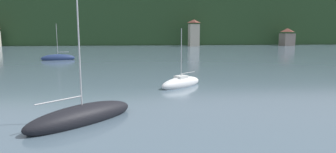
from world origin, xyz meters
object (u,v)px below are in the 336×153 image
Objects in this scene: shore_building_central at (287,37)px; sailboat_far_5 at (58,58)px; shore_building_westcentral at (194,33)px; sailboat_mid_6 at (82,116)px; sailboat_mid_7 at (181,83)px.

shore_building_central is 0.88× the size of sailboat_far_5.
shore_building_westcentral is 1.13× the size of sailboat_mid_6.
sailboat_mid_6 is (10.94, -36.99, -0.00)m from sailboat_far_5.
sailboat_far_5 is at bearing 62.42° from sailboat_mid_6.
shore_building_central is 86.29m from sailboat_mid_7.
sailboat_far_5 is at bearing -97.69° from sailboat_mid_7.
sailboat_far_5 reaches higher than shore_building_central.
sailboat_mid_6 is (-54.66, -82.08, -2.57)m from shore_building_central.
shore_building_central is 0.76× the size of sailboat_mid_6.
shore_building_central is at bearing 12.29° from sailboat_mid_6.
shore_building_westcentral reaches higher than sailboat_mid_7.
shore_building_westcentral is 1.48× the size of shore_building_central.
sailboat_far_5 is at bearing -126.00° from shore_building_westcentral.
shore_building_central is at bearing 0.18° from shore_building_westcentral.
sailboat_mid_7 is (18.03, -26.86, -0.02)m from sailboat_far_5.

